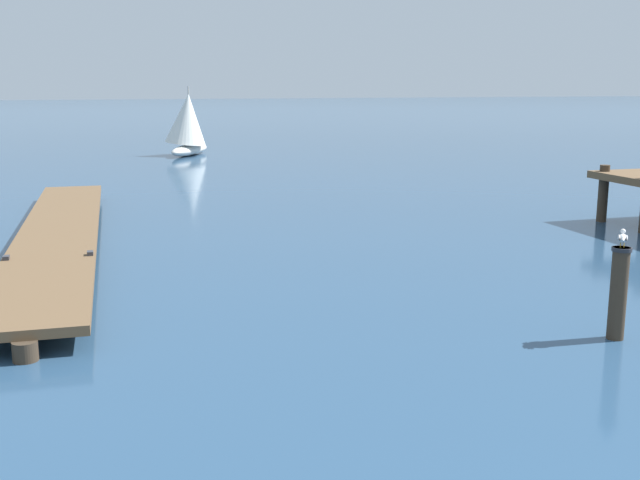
# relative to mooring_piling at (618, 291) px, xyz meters

# --- Properties ---
(floating_dock) EXTENTS (2.96, 16.39, 0.53)m
(floating_dock) POSITION_rel_mooring_piling_xyz_m (-8.01, 10.01, -0.40)
(floating_dock) COLOR brown
(floating_dock) RESTS_ON ground
(mooring_piling) EXTENTS (0.30, 0.30, 1.45)m
(mooring_piling) POSITION_rel_mooring_piling_xyz_m (0.00, 0.00, 0.00)
(mooring_piling) COLOR #3D3023
(mooring_piling) RESTS_ON ground
(perched_seagull) EXTENTS (0.29, 0.32, 0.27)m
(perched_seagull) POSITION_rel_mooring_piling_xyz_m (-0.00, -0.00, 0.84)
(perched_seagull) COLOR gold
(perched_seagull) RESTS_ON mooring_piling
(distant_sailboat) EXTENTS (3.38, 4.33, 3.73)m
(distant_sailboat) POSITION_rel_mooring_piling_xyz_m (-0.95, 33.03, 0.94)
(distant_sailboat) COLOR silver
(distant_sailboat) RESTS_ON ground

